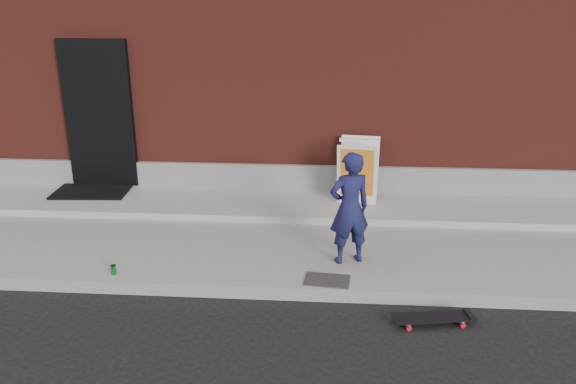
# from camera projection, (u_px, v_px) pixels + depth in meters

# --- Properties ---
(ground) EXTENTS (80.00, 80.00, 0.00)m
(ground) POSITION_uv_depth(u_px,v_px,m) (241.00, 299.00, 6.09)
(ground) COLOR black
(ground) RESTS_ON ground
(sidewalk) EXTENTS (20.00, 3.00, 0.15)m
(sidewalk) POSITION_uv_depth(u_px,v_px,m) (257.00, 237.00, 7.48)
(sidewalk) COLOR gray
(sidewalk) RESTS_ON ground
(apron) EXTENTS (20.00, 1.20, 0.10)m
(apron) POSITION_uv_depth(u_px,v_px,m) (265.00, 205.00, 8.29)
(apron) COLOR gray
(apron) RESTS_ON sidewalk
(building) EXTENTS (20.00, 8.10, 5.00)m
(building) POSITION_uv_depth(u_px,v_px,m) (287.00, 27.00, 11.85)
(building) COLOR maroon
(building) RESTS_ON ground
(child) EXTENTS (0.57, 0.47, 1.33)m
(child) POSITION_uv_depth(u_px,v_px,m) (349.00, 208.00, 6.41)
(child) COLOR #181944
(child) RESTS_ON sidewalk
(skateboard) EXTENTS (0.81, 0.33, 0.09)m
(skateboard) POSITION_uv_depth(u_px,v_px,m) (433.00, 318.00, 5.60)
(skateboard) COLOR red
(skateboard) RESTS_ON ground
(pizza_sign) EXTENTS (0.64, 0.73, 0.94)m
(pizza_sign) POSITION_uv_depth(u_px,v_px,m) (358.00, 171.00, 8.11)
(pizza_sign) COLOR white
(pizza_sign) RESTS_ON apron
(soda_can) EXTENTS (0.08, 0.08, 0.11)m
(soda_can) POSITION_uv_depth(u_px,v_px,m) (114.00, 270.00, 6.30)
(soda_can) COLOR #1A8531
(soda_can) RESTS_ON sidewalk
(doormat) EXTENTS (1.16, 0.96, 0.03)m
(doormat) POSITION_uv_depth(u_px,v_px,m) (94.00, 189.00, 8.73)
(doormat) COLOR black
(doormat) RESTS_ON apron
(utility_plate) EXTENTS (0.52, 0.37, 0.01)m
(utility_plate) POSITION_uv_depth(u_px,v_px,m) (327.00, 280.00, 6.17)
(utility_plate) COLOR #55555A
(utility_plate) RESTS_ON sidewalk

